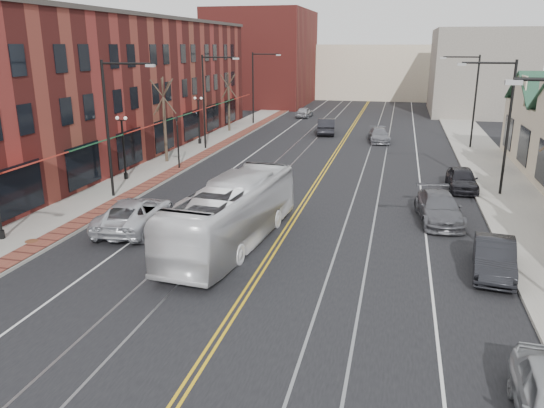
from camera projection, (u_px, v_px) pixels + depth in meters
The scene contains 26 objects.
ground at pixel (192, 378), 14.86m from camera, with size 160.00×160.00×0.00m, color black.
sidewalk_left at pixel (137, 181), 36.14m from camera, with size 4.00×120.00×0.15m, color gray.
sidewalk_right at pixel (515, 204), 30.77m from camera, with size 4.00×120.00×0.15m, color gray.
building_left at pixel (94, 90), 42.66m from camera, with size 10.00×50.00×11.00m, color maroon.
backdrop_left at pixel (263, 58), 81.59m from camera, with size 14.00×18.00×14.00m, color maroon.
backdrop_mid at pixel (373, 71), 92.69m from camera, with size 22.00×14.00×9.00m, color beige.
backdrop_right at pixel (479, 72), 70.43m from camera, with size 12.00×16.00×11.00m, color slate.
streetlight_l_1 at pixel (113, 115), 30.78m from camera, with size 3.33×0.25×8.00m.
streetlight_l_2 at pixel (208, 92), 45.67m from camera, with size 3.33×0.25×8.00m.
streetlight_l_3 at pixel (257, 81), 60.57m from camera, with size 3.33×0.25×8.00m.
streetlight_r_1 at pixel (502, 114), 31.42m from camera, with size 3.33×0.25×8.00m.
streetlight_r_2 at pixel (471, 92), 46.31m from camera, with size 3.33×0.25×8.00m.
lamppost_l_2 at pixel (124, 149), 35.71m from camera, with size 0.84×0.28×4.27m.
lamppost_l_3 at pixel (199, 121), 48.74m from camera, with size 0.84×0.28×4.27m.
tree_left_near at pixel (164, 118), 40.85m from camera, with size 1.78×1.37×6.48m.
tree_left_far at pixel (229, 101), 55.81m from camera, with size 1.66×1.28×6.02m.
manhole_far at pixel (32, 241), 24.77m from camera, with size 0.60×0.60×0.02m, color #592D19.
traffic_signal at pixel (178, 139), 38.90m from camera, with size 0.18×0.15×3.80m.
transit_bus at pixel (233, 213), 24.34m from camera, with size 2.56×10.95×3.05m, color white.
parked_suv at pixel (135, 214), 26.69m from camera, with size 2.65×5.75×1.60m, color silver.
parked_car_b at pixel (494, 257), 21.42m from camera, with size 1.53×4.39×1.45m, color black.
parked_car_c at pixel (439, 208), 27.81m from camera, with size 2.09×5.15×1.50m, color #57575D.
parked_car_d at pixel (462, 179), 33.82m from camera, with size 1.73×4.31×1.47m, color black.
distant_car_left at pixel (326, 126), 55.16m from camera, with size 1.73×4.95×1.63m, color black.
distant_car_right at pixel (379, 135), 50.69m from camera, with size 1.84×4.53×1.32m, color slate.
distant_car_far at pixel (305, 112), 68.00m from camera, with size 1.61×4.00×1.36m, color #9F9FA5.
Camera 1 is at (5.17, -11.94, 8.96)m, focal length 35.00 mm.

